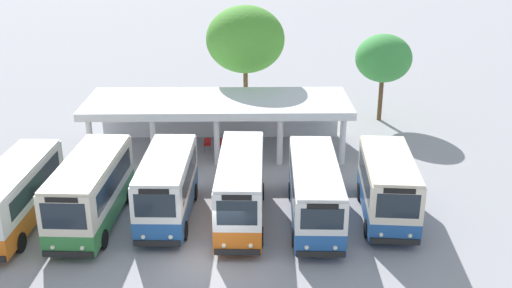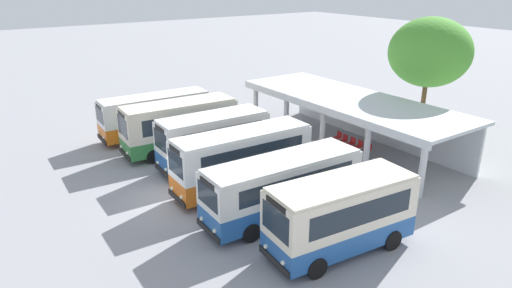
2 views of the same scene
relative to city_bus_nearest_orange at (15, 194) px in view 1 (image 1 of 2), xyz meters
name	(u,v)px [view 1 (image 1 of 2)]	position (x,y,z in m)	size (l,w,h in m)	color
ground_plane	(216,260)	(9.74, -3.27, -1.70)	(180.00, 180.00, 0.00)	#939399
city_bus_nearest_orange	(15,194)	(0.00, 0.00, 0.00)	(2.45, 7.96, 3.05)	black
city_bus_second_in_row	(91,189)	(3.60, 0.13, 0.14)	(2.74, 7.61, 3.33)	black
city_bus_middle_cream	(167,185)	(7.19, 0.62, 0.11)	(2.48, 6.80, 3.28)	black
city_bus_fourth_amber	(241,186)	(10.79, 0.34, 0.15)	(2.40, 7.81, 3.35)	black
city_bus_fifth_blue	(315,190)	(14.39, 0.28, -0.01)	(2.54, 8.14, 3.02)	black
city_bus_far_end_green	(388,185)	(17.98, 0.51, 0.08)	(2.88, 6.68, 3.22)	black
terminal_canopy	(219,108)	(9.27, 10.44, 0.94)	(16.43, 5.72, 3.40)	silver
waiting_chair_end_by_column	(207,143)	(8.54, 9.70, -1.18)	(0.46, 0.46, 0.86)	slate
waiting_chair_second_from_end	(218,144)	(9.23, 9.57, -1.18)	(0.46, 0.46, 0.86)	slate
waiting_chair_middle_seat	(229,144)	(9.91, 9.61, -1.18)	(0.46, 0.46, 0.86)	slate
waiting_chair_fourth_seat	(240,144)	(10.60, 9.58, -1.18)	(0.46, 0.46, 0.86)	slate
waiting_chair_fifth_seat	(250,143)	(11.28, 9.65, -1.18)	(0.46, 0.46, 0.86)	slate
roadside_tree_behind_canopy	(245,39)	(10.98, 15.32, 4.40)	(5.48, 5.48, 8.44)	brown
roadside_tree_east_of_canopy	(384,58)	(20.85, 15.82, 2.91)	(4.02, 4.02, 6.34)	brown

